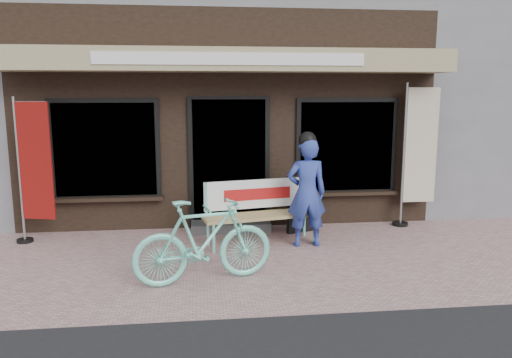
{
  "coord_description": "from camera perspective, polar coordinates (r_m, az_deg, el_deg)",
  "views": [
    {
      "loc": [
        -0.5,
        -6.24,
        2.3
      ],
      "look_at": [
        0.3,
        0.7,
        1.05
      ],
      "focal_mm": 35.0,
      "sensor_mm": 36.0,
      "label": 1
    }
  ],
  "objects": [
    {
      "name": "menu_stand",
      "position": [
        8.14,
        5.15,
        -2.75
      ],
      "size": [
        0.48,
        0.25,
        0.95
      ],
      "rotation": [
        0.0,
        0.0,
        0.35
      ],
      "color": "black",
      "rests_on": "ground"
    },
    {
      "name": "bench",
      "position": [
        7.56,
        0.42,
        -3.17
      ],
      "size": [
        1.81,
        0.77,
        0.95
      ],
      "rotation": [
        0.0,
        0.0,
        0.19
      ],
      "color": "#74E4C8",
      "rests_on": "ground"
    },
    {
      "name": "ground",
      "position": [
        6.66,
        -1.9,
        -10.04
      ],
      "size": [
        70.0,
        70.0,
        0.0
      ],
      "primitive_type": "plane",
      "color": "#B98E8D",
      "rests_on": "ground"
    },
    {
      "name": "nobori_red",
      "position": [
        8.13,
        -24.12,
        1.05
      ],
      "size": [
        0.66,
        0.29,
        2.21
      ],
      "rotation": [
        0.0,
        0.0,
        -0.23
      ],
      "color": "gray",
      "rests_on": "ground"
    },
    {
      "name": "person",
      "position": [
        7.38,
        5.81,
        -1.31
      ],
      "size": [
        0.59,
        0.39,
        1.71
      ],
      "rotation": [
        0.0,
        0.0,
        -0.01
      ],
      "color": "#2C3F99",
      "rests_on": "ground"
    },
    {
      "name": "storefront",
      "position": [
        11.23,
        -4.14,
        13.64
      ],
      "size": [
        7.0,
        6.77,
        6.0
      ],
      "color": "black",
      "rests_on": "ground"
    },
    {
      "name": "nobori_cream",
      "position": [
        8.84,
        17.99,
        2.82
      ],
      "size": [
        0.71,
        0.27,
        2.42
      ],
      "rotation": [
        0.0,
        0.0,
        -0.01
      ],
      "color": "gray",
      "rests_on": "ground"
    },
    {
      "name": "bicycle",
      "position": [
        6.05,
        -6.0,
        -7.06
      ],
      "size": [
        1.78,
        0.86,
        1.03
      ],
      "primitive_type": "imported",
      "rotation": [
        0.0,
        0.0,
        1.8
      ],
      "color": "#74E4C8",
      "rests_on": "ground"
    }
  ]
}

